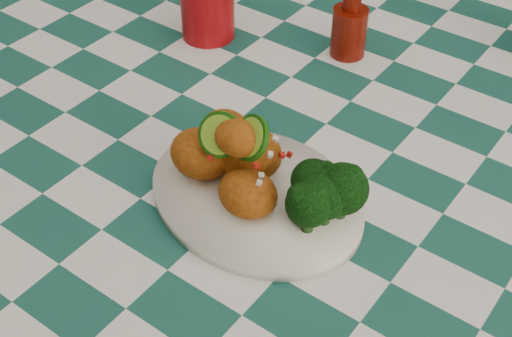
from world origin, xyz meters
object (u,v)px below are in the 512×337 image
Objects in this scene: dining_table at (311,303)px; ketchup_bottle at (350,19)px; wooden_chair_left at (344,27)px; plate at (256,197)px; fried_chicken_pile at (243,155)px.

ketchup_bottle is (-0.07, 0.17, 0.45)m from dining_table.
plate is at bearing -42.80° from wooden_chair_left.
plate reaches higher than dining_table.
ketchup_bottle is at bearing 103.45° from plate.
fried_chicken_pile is (-0.00, -0.18, 0.46)m from dining_table.
ketchup_bottle is (-0.06, 0.35, -0.01)m from fried_chicken_pile.
dining_table is at bearing 94.66° from plate.
dining_table is 0.44m from plate.
wooden_chair_left reaches higher than ketchup_bottle.
plate is 0.29× the size of wooden_chair_left.
fried_chicken_pile is at bearing -91.42° from dining_table.
wooden_chair_left reaches higher than plate.
fried_chicken_pile is 1.23× the size of ketchup_bottle.
dining_table is at bearing 88.58° from fried_chicken_pile.
ketchup_bottle is 0.70m from wooden_chair_left.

